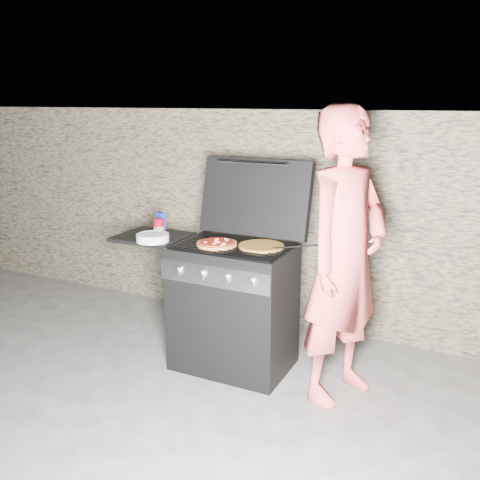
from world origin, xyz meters
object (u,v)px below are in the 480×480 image
at_px(gas_grill, 203,301).
at_px(sauce_jar, 159,227).
at_px(person, 345,257).
at_px(pizza_topped, 217,243).

bearing_deg(gas_grill, sauce_jar, 175.06).
relative_size(sauce_jar, person, 0.06).
relative_size(pizza_topped, person, 0.15).
relative_size(gas_grill, person, 0.72).
xyz_separation_m(gas_grill, person, (1.04, -0.03, 0.47)).
relative_size(pizza_topped, sauce_jar, 2.30).
height_order(gas_grill, person, person).
distance_m(gas_grill, person, 1.14).
xyz_separation_m(sauce_jar, person, (1.42, -0.06, -0.03)).
distance_m(gas_grill, pizza_topped, 0.50).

